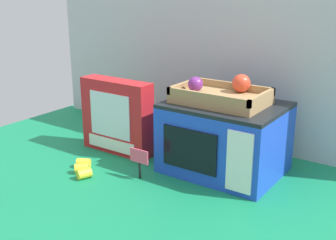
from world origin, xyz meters
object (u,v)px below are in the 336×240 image
object	(u,v)px
food_groups_crate	(221,95)
price_sign	(139,159)
toy_microwave	(224,138)
cookie_set_box	(117,116)
loose_toy_banana	(83,168)

from	to	relation	value
food_groups_crate	price_sign	world-z (taller)	food_groups_crate
toy_microwave	price_sign	xyz separation A→B (m)	(-0.19, -0.21, -0.05)
toy_microwave	cookie_set_box	size ratio (longest dim) A/B	1.29
toy_microwave	food_groups_crate	distance (m)	0.14
food_groups_crate	price_sign	distance (m)	0.33
toy_microwave	loose_toy_banana	bearing A→B (deg)	-142.61
toy_microwave	cookie_set_box	world-z (taller)	cookie_set_box
loose_toy_banana	toy_microwave	bearing A→B (deg)	37.39
toy_microwave	food_groups_crate	size ratio (longest dim) A/B	1.27
food_groups_crate	loose_toy_banana	bearing A→B (deg)	-141.35
toy_microwave	cookie_set_box	bearing A→B (deg)	-170.12
cookie_set_box	loose_toy_banana	world-z (taller)	cookie_set_box
food_groups_crate	cookie_set_box	world-z (taller)	food_groups_crate
cookie_set_box	price_sign	bearing A→B (deg)	-33.33
cookie_set_box	food_groups_crate	bearing A→B (deg)	10.20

